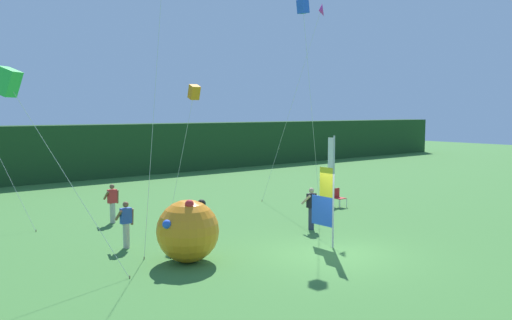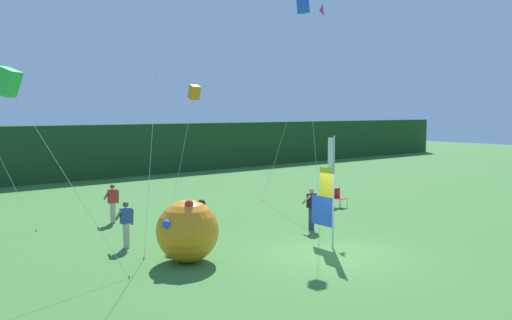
{
  "view_description": "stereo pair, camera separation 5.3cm",
  "coord_description": "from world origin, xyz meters",
  "views": [
    {
      "loc": [
        -12.15,
        -11.28,
        4.57
      ],
      "look_at": [
        -0.57,
        3.04,
        2.85
      ],
      "focal_mm": 36.56,
      "sensor_mm": 36.0,
      "label": 1
    },
    {
      "loc": [
        -12.1,
        -11.31,
        4.57
      ],
      "look_at": [
        -0.57,
        3.04,
        2.85
      ],
      "focal_mm": 36.56,
      "sensor_mm": 36.0,
      "label": 2
    }
  ],
  "objects": [
    {
      "name": "banner_flag",
      "position": [
        0.66,
        0.75,
        1.81
      ],
      "size": [
        0.06,
        1.03,
        3.78
      ],
      "color": "#B7B7BC",
      "rests_on": "ground"
    },
    {
      "name": "person_mid_field",
      "position": [
        2.03,
        2.85,
        0.87
      ],
      "size": [
        0.55,
        0.48,
        1.64
      ],
      "color": "#2D334C",
      "rests_on": "ground"
    },
    {
      "name": "kite_blue_box_0",
      "position": [
        2.74,
        4.13,
        8.67
      ],
      "size": [
        2.69,
        1.5,
        9.05
      ],
      "color": "brown",
      "rests_on": "ground"
    },
    {
      "name": "folding_chair",
      "position": [
        6.46,
        5.47,
        0.51
      ],
      "size": [
        0.51,
        0.51,
        0.89
      ],
      "color": "#BCBCC1",
      "rests_on": "ground"
    },
    {
      "name": "kite_green_box_4",
      "position": [
        -8.52,
        3.68,
        5.34
      ],
      "size": [
        2.86,
        2.37,
        5.77
      ],
      "color": "brown",
      "rests_on": "ground"
    },
    {
      "name": "ground_plane",
      "position": [
        0.0,
        0.0,
        0.0
      ],
      "size": [
        120.0,
        120.0,
        0.0
      ],
      "primitive_type": "plane",
      "color": "#3D7533"
    },
    {
      "name": "inflatable_balloon",
      "position": [
        -3.99,
        2.1,
        0.96
      ],
      "size": [
        1.93,
        1.91,
        1.98
      ],
      "color": "orange",
      "rests_on": "ground"
    },
    {
      "name": "distant_treeline",
      "position": [
        0.0,
        23.82,
        1.84
      ],
      "size": [
        80.0,
        2.4,
        3.68
      ],
      "primitive_type": "cube",
      "color": "#1E421E",
      "rests_on": "ground"
    },
    {
      "name": "person_far_left",
      "position": [
        -4.74,
        4.82,
        0.84
      ],
      "size": [
        0.55,
        0.48,
        1.58
      ],
      "color": "#B7B2A3",
      "rests_on": "ground"
    },
    {
      "name": "person_near_banner",
      "position": [
        6.43,
        5.97,
        0.86
      ],
      "size": [
        0.55,
        0.48,
        1.61
      ],
      "color": "brown",
      "rests_on": "ground"
    },
    {
      "name": "kite_orange_box_5",
      "position": [
        -0.81,
        6.72,
        5.32
      ],
      "size": [
        0.94,
        1.24,
        5.67
      ],
      "color": "brown",
      "rests_on": "ground"
    },
    {
      "name": "person_far_right",
      "position": [
        -3.46,
        8.86,
        0.86
      ],
      "size": [
        0.55,
        0.48,
        1.61
      ],
      "color": "#B7B2A3",
      "rests_on": "ground"
    },
    {
      "name": "kite_magenta_delta_3",
      "position": [
        5.76,
        6.11,
        9.16
      ],
      "size": [
        1.49,
        3.18,
        9.57
      ],
      "color": "brown",
      "rests_on": "ground"
    }
  ]
}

